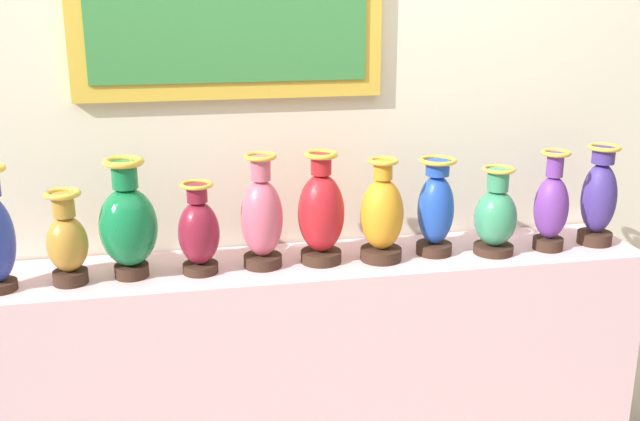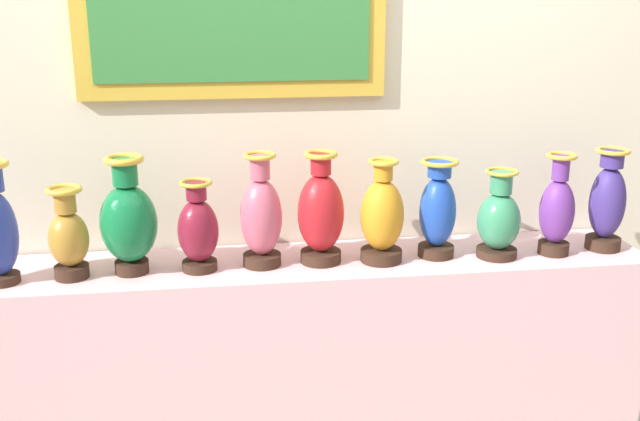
# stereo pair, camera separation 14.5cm
# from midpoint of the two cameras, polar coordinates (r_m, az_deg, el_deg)

# --- Properties ---
(display_shelf) EXTENTS (2.36, 0.40, 1.00)m
(display_shelf) POSITION_cam_midpoint_polar(r_m,az_deg,el_deg) (2.85, -1.50, -13.28)
(display_shelf) COLOR beige
(display_shelf) RESTS_ON ground_plane
(back_wall) EXTENTS (3.96, 0.14, 3.10)m
(back_wall) POSITION_cam_midpoint_polar(r_m,az_deg,el_deg) (2.75, -2.76, 9.07)
(back_wall) COLOR beige
(back_wall) RESTS_ON ground_plane
(vase_ochre) EXTENTS (0.13, 0.13, 0.31)m
(vase_ochre) POSITION_cam_midpoint_polar(r_m,az_deg,el_deg) (2.54, -20.44, -2.30)
(vase_ochre) COLOR #382319
(vase_ochre) RESTS_ON display_shelf
(vase_emerald) EXTENTS (0.19, 0.19, 0.40)m
(vase_emerald) POSITION_cam_midpoint_polar(r_m,az_deg,el_deg) (2.52, -16.14, -1.02)
(vase_emerald) COLOR #382319
(vase_emerald) RESTS_ON display_shelf
(vase_burgundy) EXTENTS (0.14, 0.14, 0.31)m
(vase_burgundy) POSITION_cam_midpoint_polar(r_m,az_deg,el_deg) (2.52, -10.94, -1.69)
(vase_burgundy) COLOR #382319
(vase_burgundy) RESTS_ON display_shelf
(vase_rose) EXTENTS (0.14, 0.14, 0.40)m
(vase_rose) POSITION_cam_midpoint_polar(r_m,az_deg,el_deg) (2.54, -6.14, -0.61)
(vase_rose) COLOR #382319
(vase_rose) RESTS_ON display_shelf
(vase_crimson) EXTENTS (0.16, 0.16, 0.40)m
(vase_crimson) POSITION_cam_midpoint_polar(r_m,az_deg,el_deg) (2.56, -1.46, -0.26)
(vase_crimson) COLOR #382319
(vase_crimson) RESTS_ON display_shelf
(vase_amber) EXTENTS (0.15, 0.15, 0.37)m
(vase_amber) POSITION_cam_midpoint_polar(r_m,az_deg,el_deg) (2.59, 3.18, -0.46)
(vase_amber) COLOR #382319
(vase_amber) RESTS_ON display_shelf
(vase_sapphire) EXTENTS (0.13, 0.13, 0.35)m
(vase_sapphire) POSITION_cam_midpoint_polar(r_m,az_deg,el_deg) (2.67, 7.35, 0.09)
(vase_sapphire) COLOR #382319
(vase_sapphire) RESTS_ON display_shelf
(vase_jade) EXTENTS (0.15, 0.15, 0.32)m
(vase_jade) POSITION_cam_midpoint_polar(r_m,az_deg,el_deg) (2.72, 11.86, -0.51)
(vase_jade) COLOR #382319
(vase_jade) RESTS_ON display_shelf
(vase_violet) EXTENTS (0.12, 0.12, 0.37)m
(vase_violet) POSITION_cam_midpoint_polar(r_m,az_deg,el_deg) (2.80, 15.95, 0.27)
(vase_violet) COLOR #382319
(vase_violet) RESTS_ON display_shelf
(vase_indigo) EXTENTS (0.13, 0.13, 0.38)m
(vase_indigo) POSITION_cam_midpoint_polar(r_m,az_deg,el_deg) (2.92, 19.32, 0.88)
(vase_indigo) COLOR #382319
(vase_indigo) RESTS_ON display_shelf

